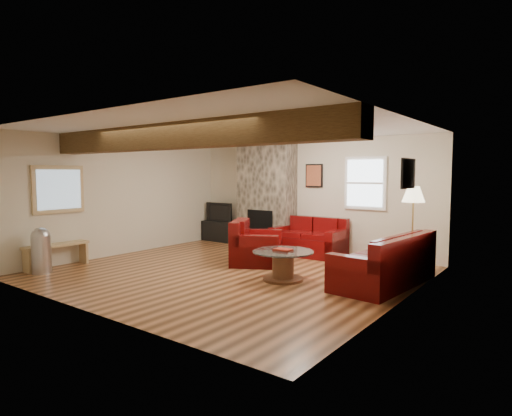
{
  "coord_description": "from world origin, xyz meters",
  "views": [
    {
      "loc": [
        4.83,
        -5.72,
        1.75
      ],
      "look_at": [
        0.26,
        0.4,
        1.13
      ],
      "focal_mm": 30.0,
      "sensor_mm": 36.0,
      "label": 1
    }
  ],
  "objects_px": {
    "coffee_table": "(283,266)",
    "television": "(221,212)",
    "tv_cabinet": "(221,231)",
    "floor_lamp": "(413,199)",
    "sofa_three": "(384,259)",
    "loveseat": "(309,237)",
    "armchair_red": "(257,242)"
  },
  "relations": [
    {
      "from": "coffee_table",
      "to": "floor_lamp",
      "type": "height_order",
      "value": "floor_lamp"
    },
    {
      "from": "loveseat",
      "to": "coffee_table",
      "type": "xyz_separation_m",
      "value": [
        0.76,
        -2.16,
        -0.15
      ]
    },
    {
      "from": "floor_lamp",
      "to": "coffee_table",
      "type": "bearing_deg",
      "value": -129.94
    },
    {
      "from": "coffee_table",
      "to": "television",
      "type": "distance_m",
      "value": 4.31
    },
    {
      "from": "coffee_table",
      "to": "television",
      "type": "bearing_deg",
      "value": 145.0
    },
    {
      "from": "armchair_red",
      "to": "coffee_table",
      "type": "height_order",
      "value": "armchair_red"
    },
    {
      "from": "television",
      "to": "coffee_table",
      "type": "bearing_deg",
      "value": -35.0
    },
    {
      "from": "floor_lamp",
      "to": "loveseat",
      "type": "bearing_deg",
      "value": 171.52
    },
    {
      "from": "television",
      "to": "armchair_red",
      "type": "bearing_deg",
      "value": -34.96
    },
    {
      "from": "coffee_table",
      "to": "floor_lamp",
      "type": "relative_size",
      "value": 0.66
    },
    {
      "from": "armchair_red",
      "to": "television",
      "type": "bearing_deg",
      "value": 26.18
    },
    {
      "from": "coffee_table",
      "to": "tv_cabinet",
      "type": "distance_m",
      "value": 4.28
    },
    {
      "from": "armchair_red",
      "to": "television",
      "type": "relative_size",
      "value": 1.24
    },
    {
      "from": "sofa_three",
      "to": "television",
      "type": "relative_size",
      "value": 2.47
    },
    {
      "from": "tv_cabinet",
      "to": "armchair_red",
      "type": "bearing_deg",
      "value": -34.96
    },
    {
      "from": "sofa_three",
      "to": "coffee_table",
      "type": "xyz_separation_m",
      "value": [
        -1.42,
        -0.73,
        -0.16
      ]
    },
    {
      "from": "television",
      "to": "sofa_three",
      "type": "bearing_deg",
      "value": -19.3
    },
    {
      "from": "tv_cabinet",
      "to": "floor_lamp",
      "type": "xyz_separation_m",
      "value": [
        5.03,
        -0.64,
        1.05
      ]
    },
    {
      "from": "sofa_three",
      "to": "tv_cabinet",
      "type": "xyz_separation_m",
      "value": [
        -4.93,
        1.73,
        -0.14
      ]
    },
    {
      "from": "coffee_table",
      "to": "tv_cabinet",
      "type": "height_order",
      "value": "coffee_table"
    },
    {
      "from": "tv_cabinet",
      "to": "loveseat",
      "type": "bearing_deg",
      "value": -6.22
    },
    {
      "from": "sofa_three",
      "to": "tv_cabinet",
      "type": "relative_size",
      "value": 2.01
    },
    {
      "from": "television",
      "to": "floor_lamp",
      "type": "bearing_deg",
      "value": -7.25
    },
    {
      "from": "tv_cabinet",
      "to": "television",
      "type": "height_order",
      "value": "television"
    },
    {
      "from": "coffee_table",
      "to": "loveseat",
      "type": "bearing_deg",
      "value": 109.3
    },
    {
      "from": "tv_cabinet",
      "to": "floor_lamp",
      "type": "height_order",
      "value": "floor_lamp"
    },
    {
      "from": "sofa_three",
      "to": "coffee_table",
      "type": "relative_size",
      "value": 2.07
    },
    {
      "from": "sofa_three",
      "to": "floor_lamp",
      "type": "xyz_separation_m",
      "value": [
        0.1,
        1.09,
        0.9
      ]
    },
    {
      "from": "armchair_red",
      "to": "coffee_table",
      "type": "relative_size",
      "value": 1.04
    },
    {
      "from": "sofa_three",
      "to": "loveseat",
      "type": "xyz_separation_m",
      "value": [
        -2.18,
        1.43,
        -0.0
      ]
    },
    {
      "from": "tv_cabinet",
      "to": "television",
      "type": "relative_size",
      "value": 1.22
    },
    {
      "from": "loveseat",
      "to": "sofa_three",
      "type": "bearing_deg",
      "value": -35.05
    }
  ]
}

